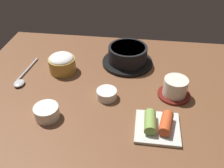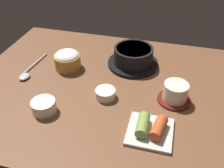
{
  "view_description": "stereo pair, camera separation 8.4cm",
  "coord_description": "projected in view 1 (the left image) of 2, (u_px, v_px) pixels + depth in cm",
  "views": [
    {
      "loc": [
        10.86,
        -68.69,
        56.3
      ],
      "look_at": [
        2.0,
        -2.0,
        5.0
      ],
      "focal_mm": 40.08,
      "sensor_mm": 36.0,
      "label": 1
    },
    {
      "loc": [
        19.15,
        -67.06,
        56.3
      ],
      "look_at": [
        2.0,
        -2.0,
        5.0
      ],
      "focal_mm": 40.08,
      "sensor_mm": 36.0,
      "label": 2
    }
  ],
  "objects": [
    {
      "name": "spoon",
      "position": [
        22.0,
        79.0,
        0.91
      ],
      "size": [
        3.93,
        19.81,
        1.35
      ],
      "color": "#B7B7BC",
      "rests_on": "dining_table"
    },
    {
      "name": "banchan_cup_center",
      "position": [
        107.0,
        94.0,
        0.83
      ],
      "size": [
        6.75,
        6.75,
        3.03
      ],
      "color": "white",
      "rests_on": "dining_table"
    },
    {
      "name": "rice_bowl",
      "position": [
        62.0,
        63.0,
        0.94
      ],
      "size": [
        10.08,
        10.08,
        7.23
      ],
      "color": "#B78C38",
      "rests_on": "dining_table"
    },
    {
      "name": "side_bowl_near",
      "position": [
        47.0,
        112.0,
        0.75
      ],
      "size": [
        7.52,
        7.52,
        3.98
      ],
      "color": "white",
      "rests_on": "dining_table"
    },
    {
      "name": "dining_table",
      "position": [
        107.0,
        89.0,
        0.89
      ],
      "size": [
        100.0,
        76.0,
        2.0
      ],
      "primitive_type": "cube",
      "color": "brown",
      "rests_on": "ground"
    },
    {
      "name": "stone_pot",
      "position": [
        128.0,
        56.0,
        0.98
      ],
      "size": [
        19.93,
        19.93,
        7.53
      ],
      "color": "black",
      "rests_on": "dining_table"
    },
    {
      "name": "kimchi_plate",
      "position": [
        158.0,
        125.0,
        0.71
      ],
      "size": [
        12.8,
        12.8,
        4.36
      ],
      "color": "silver",
      "rests_on": "dining_table"
    },
    {
      "name": "tea_cup_with_saucer",
      "position": [
        175.0,
        88.0,
        0.83
      ],
      "size": [
        10.86,
        10.86,
        6.65
      ],
      "color": "maroon",
      "rests_on": "dining_table"
    }
  ]
}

